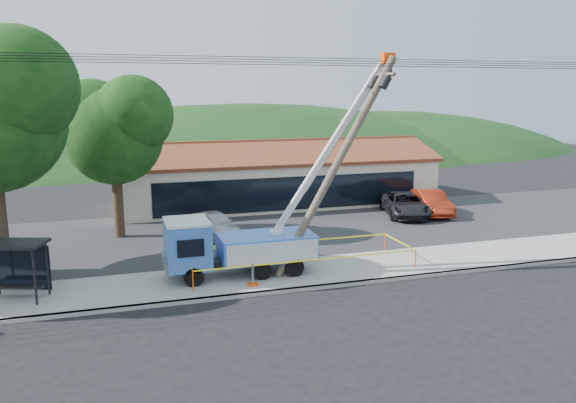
% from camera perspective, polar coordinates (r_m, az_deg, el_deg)
% --- Properties ---
extents(ground, '(120.00, 120.00, 0.00)m').
position_cam_1_polar(ground, '(21.60, 3.10, -10.89)').
color(ground, black).
rests_on(ground, ground).
extents(curb, '(60.00, 0.25, 0.15)m').
position_cam_1_polar(curb, '(23.42, 1.31, -8.88)').
color(curb, '#A1A097').
rests_on(curb, ground).
extents(sidewalk, '(60.00, 4.00, 0.15)m').
position_cam_1_polar(sidewalk, '(25.13, -0.08, -7.45)').
color(sidewalk, '#A1A097').
rests_on(sidewalk, ground).
extents(parking_lot, '(60.00, 12.00, 0.10)m').
position_cam_1_polar(parking_lot, '(32.55, -4.23, -3.15)').
color(parking_lot, '#28282B').
rests_on(parking_lot, ground).
extents(strip_mall, '(22.50, 8.53, 4.67)m').
position_cam_1_polar(strip_mall, '(40.74, -1.32, 2.44)').
color(strip_mall, beige).
rests_on(strip_mall, ground).
extents(tree_lot, '(6.30, 5.60, 8.94)m').
position_cam_1_polar(tree_lot, '(31.80, -17.30, 7.29)').
color(tree_lot, '#332316').
rests_on(tree_lot, ground).
extents(hill_west, '(78.40, 56.00, 28.00)m').
position_cam_1_polar(hill_west, '(74.62, -23.30, 4.10)').
color(hill_west, '#143814').
rests_on(hill_west, ground).
extents(hill_center, '(89.60, 64.00, 32.00)m').
position_cam_1_polar(hill_center, '(76.11, -4.20, 5.12)').
color(hill_center, '#143814').
rests_on(hill_center, ground).
extents(hill_east, '(72.80, 52.00, 26.00)m').
position_cam_1_polar(hill_east, '(82.90, 9.45, 5.50)').
color(hill_east, '#143814').
rests_on(hill_east, ground).
extents(utility_truck, '(10.33, 3.52, 9.61)m').
position_cam_1_polar(utility_truck, '(24.64, -5.15, -4.15)').
color(utility_truck, black).
rests_on(utility_truck, ground).
extents(leaning_pole, '(5.55, 1.92, 9.53)m').
position_cam_1_polar(leaning_pole, '(24.56, 5.41, 4.62)').
color(leaning_pole, '#4E4032').
rests_on(leaning_pole, ground).
extents(bus_shelter, '(2.72, 2.13, 2.30)m').
position_cam_1_polar(bus_shelter, '(24.17, -25.91, -5.06)').
color(bus_shelter, black).
rests_on(bus_shelter, ground).
extents(caution_tape, '(10.14, 3.12, 0.90)m').
position_cam_1_polar(caution_tape, '(25.56, 1.20, -5.37)').
color(caution_tape, '#FF480D').
rests_on(caution_tape, ground).
extents(car_silver, '(2.60, 4.32, 1.38)m').
position_cam_1_polar(car_silver, '(31.85, -7.34, -3.63)').
color(car_silver, '#BBBCC3').
rests_on(car_silver, ground).
extents(car_red, '(2.48, 4.97, 1.57)m').
position_cam_1_polar(car_red, '(38.18, 14.21, -1.38)').
color(car_red, maroon).
rests_on(car_red, ground).
extents(car_dark, '(3.83, 5.83, 1.49)m').
position_cam_1_polar(car_dark, '(37.36, 11.73, -1.55)').
color(car_dark, black).
rests_on(car_dark, ground).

